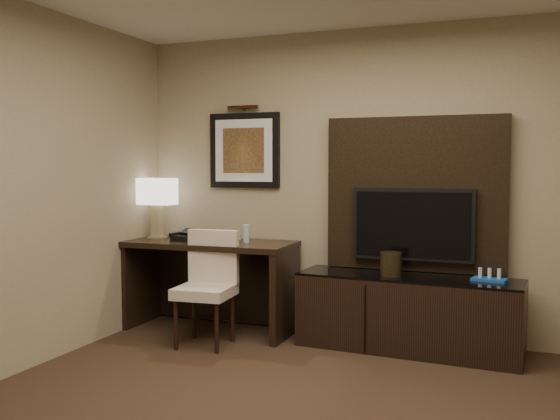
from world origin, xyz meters
The scene contains 15 objects.
wall_back centered at (0.00, 2.50, 1.35)m, with size 4.50×0.01×2.70m, color #998967.
desk centered at (-1.50, 2.15, 0.41)m, with size 1.53×0.66×0.82m, color black.
credenza centered at (0.30, 2.15, 0.31)m, with size 1.79×0.50×0.62m, color black.
tv_wall_panel centered at (0.30, 2.44, 1.27)m, with size 1.50×0.12×1.30m, color black.
tv centered at (0.30, 2.34, 1.02)m, with size 1.00×0.08×0.60m, color black.
artwork centered at (-1.30, 2.48, 1.65)m, with size 0.70×0.04×0.70m, color black.
picture_light centered at (-1.30, 2.44, 2.05)m, with size 0.04×0.04×0.30m, color #412415.
desk_chair centered at (-1.31, 1.69, 0.47)m, with size 0.45×0.52×0.93m, color beige, non-canonical shape.
table_lamp centered at (-2.09, 2.20, 1.13)m, with size 0.38×0.21×0.61m, color tan, non-canonical shape.
desk_phone centered at (-1.75, 2.11, 0.87)m, with size 0.20×0.18×0.10m, color black, non-canonical shape.
blue_folder centered at (-1.38, 2.14, 0.83)m, with size 0.22×0.29×0.02m, color #1B61B2.
book centered at (-1.43, 2.15, 0.94)m, with size 0.18×0.02×0.25m, color beige.
water_bottle centered at (-1.14, 2.17, 0.90)m, with size 0.06×0.06×0.17m, color #ACBFC3.
ice_bucket centered at (0.16, 2.11, 0.71)m, with size 0.17×0.17×0.19m, color black.
minibar_tray centered at (0.92, 2.17, 0.66)m, with size 0.26×0.15×0.09m, color #194CA6, non-canonical shape.
Camera 1 is at (1.13, -2.88, 1.50)m, focal length 40.00 mm.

